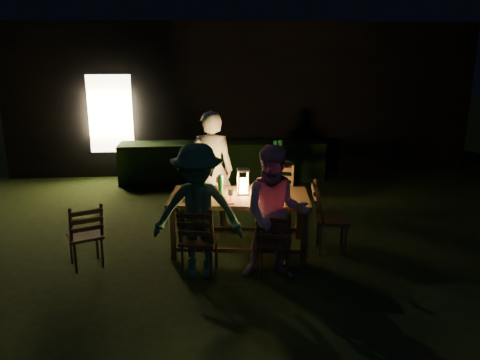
{
  "coord_description": "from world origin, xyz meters",
  "views": [
    {
      "loc": [
        -0.93,
        -5.72,
        2.63
      ],
      "look_at": [
        -0.41,
        0.46,
        0.91
      ],
      "focal_mm": 35.0,
      "sensor_mm": 36.0,
      "label": 1
    }
  ],
  "objects": [
    {
      "name": "wineglass_c",
      "position": [
        -0.18,
        -0.11,
        0.85
      ],
      "size": [
        0.06,
        0.06,
        0.18
      ],
      "primitive_type": null,
      "color": "#59070F",
      "rests_on": "dining_table"
    },
    {
      "name": "chair_spare",
      "position": [
        -2.39,
        -0.18,
        0.27
      ],
      "size": [
        0.54,
        0.55,
        0.89
      ],
      "rotation": [
        0.0,
        0.0,
        0.42
      ],
      "color": "#4C2A19",
      "rests_on": "ground"
    },
    {
      "name": "person_opp_left",
      "position": [
        -0.99,
        -0.55,
        0.81
      ],
      "size": [
        1.12,
        0.73,
        1.63
      ],
      "primitive_type": "imported",
      "rotation": [
        0.0,
        0.0,
        -0.12
      ],
      "color": "#336748",
      "rests_on": "ground"
    },
    {
      "name": "chair_near_right",
      "position": [
        -0.09,
        -0.61,
        0.27
      ],
      "size": [
        0.49,
        0.51,
        0.89
      ],
      "rotation": [
        0.0,
        0.0,
        -0.24
      ],
      "color": "#4C2A19",
      "rests_on": "ground"
    },
    {
      "name": "person_house_side",
      "position": [
        -0.79,
        1.07,
        0.89
      ],
      "size": [
        0.7,
        0.5,
        1.79
      ],
      "primitive_type": "imported",
      "rotation": [
        0.0,
        0.0,
        3.02
      ],
      "color": "white",
      "rests_on": "ground"
    },
    {
      "name": "plate_near_right",
      "position": [
        -0.02,
        -0.07,
        0.77
      ],
      "size": [
        0.25,
        0.25,
        0.01
      ],
      "primitive_type": "cylinder",
      "color": "white",
      "rests_on": "dining_table"
    },
    {
      "name": "wineglass_a",
      "position": [
        -0.71,
        0.52,
        0.85
      ],
      "size": [
        0.06,
        0.06,
        0.18
      ],
      "primitive_type": null,
      "color": "#59070F",
      "rests_on": "dining_table"
    },
    {
      "name": "dining_table",
      "position": [
        -0.44,
        0.21,
        0.69
      ],
      "size": [
        1.93,
        1.13,
        0.76
      ],
      "rotation": [
        0.0,
        0.0,
        -0.12
      ],
      "color": "#4C2A19",
      "rests_on": "ground"
    },
    {
      "name": "garden_envelope",
      "position": [
        -0.01,
        6.15,
        1.58
      ],
      "size": [
        40.0,
        40.0,
        3.2
      ],
      "color": "black",
      "rests_on": "ground"
    },
    {
      "name": "napkin_left",
      "position": [
        -0.63,
        -0.09,
        0.77
      ],
      "size": [
        0.18,
        0.14,
        0.01
      ],
      "primitive_type": "cube",
      "color": "red",
      "rests_on": "dining_table"
    },
    {
      "name": "bottle_bucket_b",
      "position": [
        0.41,
        1.99,
        0.92
      ],
      "size": [
        0.07,
        0.07,
        0.32
      ],
      "primitive_type": "cylinder",
      "color": "#0F471E",
      "rests_on": "side_table"
    },
    {
      "name": "chair_end",
      "position": [
        0.78,
        0.06,
        0.29
      ],
      "size": [
        0.53,
        0.5,
        0.97
      ],
      "rotation": [
        0.0,
        0.0,
        -1.73
      ],
      "color": "#4C2A19",
      "rests_on": "ground"
    },
    {
      "name": "side_table",
      "position": [
        0.36,
        1.95,
        0.67
      ],
      "size": [
        0.57,
        0.57,
        0.76
      ],
      "color": "brown",
      "rests_on": "ground"
    },
    {
      "name": "wineglass_d",
      "position": [
        0.2,
        0.31,
        0.85
      ],
      "size": [
        0.06,
        0.06,
        0.18
      ],
      "primitive_type": null,
      "color": "#59070F",
      "rests_on": "dining_table"
    },
    {
      "name": "bottle_table",
      "position": [
        -0.69,
        0.24,
        0.9
      ],
      "size": [
        0.07,
        0.07,
        0.28
      ],
      "primitive_type": "cylinder",
      "color": "#0F471E",
      "rests_on": "dining_table"
    },
    {
      "name": "plate_far_right",
      "position": [
        0.03,
        0.37,
        0.77
      ],
      "size": [
        0.25,
        0.25,
        0.01
      ],
      "primitive_type": "cylinder",
      "color": "white",
      "rests_on": "dining_table"
    },
    {
      "name": "chair_far_right",
      "position": [
        0.2,
        0.9,
        0.3
      ],
      "size": [
        0.54,
        0.56,
        0.98
      ],
      "rotation": [
        0.0,
        0.0,
        2.9
      ],
      "color": "#4C2A19",
      "rests_on": "ground"
    },
    {
      "name": "ice_bucket",
      "position": [
        0.36,
        1.95,
        0.87
      ],
      "size": [
        0.3,
        0.3,
        0.22
      ],
      "primitive_type": "cylinder",
      "color": "#A5A8AD",
      "rests_on": "side_table"
    },
    {
      "name": "chair_near_left",
      "position": [
        -0.98,
        -0.5,
        0.29
      ],
      "size": [
        0.51,
        0.54,
        0.95
      ],
      "rotation": [
        0.0,
        0.0,
        -0.23
      ],
      "color": "#4C2A19",
      "rests_on": "ground"
    },
    {
      "name": "lantern",
      "position": [
        -0.39,
        0.25,
        0.92
      ],
      "size": [
        0.16,
        0.16,
        0.35
      ],
      "color": "white",
      "rests_on": "dining_table"
    },
    {
      "name": "wineglass_e",
      "position": [
        -0.58,
        -0.08,
        0.85
      ],
      "size": [
        0.06,
        0.06,
        0.18
      ],
      "primitive_type": null,
      "color": "silver",
      "rests_on": "dining_table"
    },
    {
      "name": "chair_far_left",
      "position": [
        -0.79,
        1.02,
        0.29
      ],
      "size": [
        0.52,
        0.54,
        0.96
      ],
      "rotation": [
        0.0,
        0.0,
        2.92
      ],
      "color": "#4C2A19",
      "rests_on": "ground"
    },
    {
      "name": "plate_near_left",
      "position": [
        -1.01,
        0.05,
        0.77
      ],
      "size": [
        0.25,
        0.25,
        0.01
      ],
      "primitive_type": "cylinder",
      "color": "white",
      "rests_on": "dining_table"
    },
    {
      "name": "napkin_right",
      "position": [
        0.07,
        -0.16,
        0.77
      ],
      "size": [
        0.18,
        0.14,
        0.01
      ],
      "primitive_type": "cube",
      "color": "red",
      "rests_on": "dining_table"
    },
    {
      "name": "person_opp_right",
      "position": [
        -0.09,
        -0.66,
        0.8
      ],
      "size": [
        0.85,
        0.7,
        1.61
      ],
      "primitive_type": "imported",
      "rotation": [
        0.0,
        0.0,
        -0.12
      ],
      "color": "#E29BBE",
      "rests_on": "ground"
    },
    {
      "name": "wineglass_b",
      "position": [
        -1.17,
        0.17,
        0.85
      ],
      "size": [
        0.06,
        0.06,
        0.18
      ],
      "primitive_type": null,
      "color": "#59070F",
      "rests_on": "dining_table"
    },
    {
      "name": "plate_far_left",
      "position": [
        -0.96,
        0.49,
        0.77
      ],
      "size": [
        0.25,
        0.25,
        0.01
      ],
      "primitive_type": "cylinder",
      "color": "white",
      "rests_on": "dining_table"
    },
    {
      "name": "phone",
      "position": [
        -1.09,
        -0.02,
        0.77
      ],
      "size": [
        0.14,
        0.07,
        0.01
      ],
      "primitive_type": "cube",
      "color": "black",
      "rests_on": "dining_table"
    },
    {
      "name": "bottle_bucket_a",
      "position": [
        0.31,
        1.91,
        0.92
      ],
      "size": [
        0.07,
        0.07,
        0.32
      ],
      "primitive_type": "cylinder",
      "color": "#0F471E",
      "rests_on": "side_table"
    }
  ]
}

